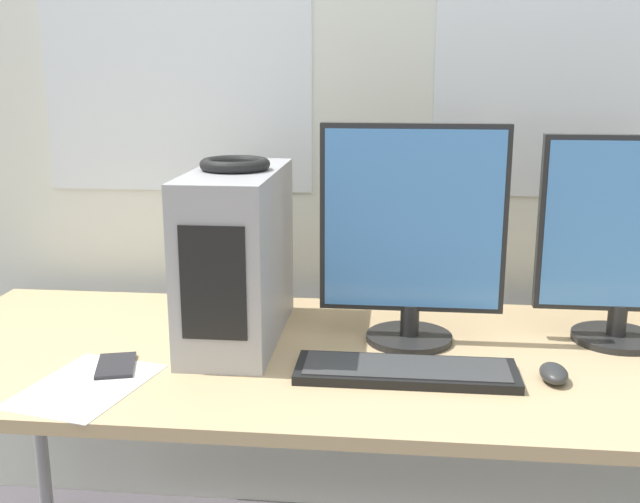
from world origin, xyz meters
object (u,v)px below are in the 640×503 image
Objects in this scene: cell_phone at (116,366)px; headphones at (235,164)px; monitor_right_near at (625,240)px; mouse at (554,373)px; monitor_main at (412,234)px; pc_tower at (237,256)px; keyboard at (406,371)px.

headphones is at bearing 28.22° from cell_phone.
monitor_right_near reaches higher than mouse.
monitor_main reaches higher than monitor_right_near.
headphones is 1.72× the size of mouse.
monitor_main is at bearing 145.25° from mouse.
headphones is at bearing 90.00° from pc_tower.
headphones reaches higher than keyboard.
headphones is 0.44m from monitor_main.
monitor_main is at bearing 1.77° from headphones.
keyboard is 0.30m from mouse.
headphones reaches higher than mouse.
monitor_right_near reaches higher than headphones.
keyboard is (0.40, -0.20, -0.41)m from headphones.
pc_tower is at bearing -178.12° from monitor_main.
monitor_main is (0.41, 0.01, -0.16)m from headphones.
monitor_right_near reaches higher than keyboard.
monitor_main is (0.41, 0.01, 0.06)m from pc_tower.
mouse is 0.63× the size of cell_phone.
monitor_main is 1.05× the size of monitor_right_near.
mouse is (0.29, -0.20, -0.24)m from monitor_main.
pc_tower is 2.94× the size of headphones.
cell_phone is at bearing -135.83° from pc_tower.
headphones is 0.33× the size of monitor_right_near.
pc_tower is at bearing 153.70° from keyboard.
monitor_right_near is 0.39m from mouse.
pc_tower reaches higher than cell_phone.
mouse is at bearing -15.22° from pc_tower.
headphones is 0.52m from cell_phone.
monitor_right_near is at bearing -1.87° from cell_phone.
keyboard reaches higher than cell_phone.
monitor_right_near is at bearing 4.07° from headphones.
headphones is 0.35× the size of keyboard.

